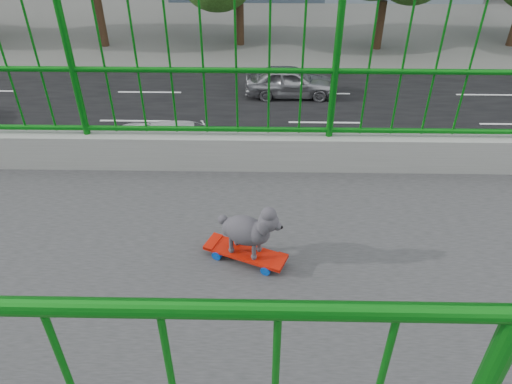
{
  "coord_description": "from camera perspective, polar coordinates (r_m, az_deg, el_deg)",
  "views": [
    {
      "loc": [
        2.07,
        5.47,
        9.17
      ],
      "look_at": [
        -1.27,
        5.4,
        6.81
      ],
      "focal_mm": 33.35,
      "sensor_mm": 36.0,
      "label": 1
    }
  ],
  "objects": [
    {
      "name": "car_6",
      "position": [
        14.11,
        -1.49,
        -1.67
      ],
      "size": [
        2.32,
        5.03,
        1.4
      ],
      "primitive_type": "imported",
      "color": "black",
      "rests_on": "ground"
    },
    {
      "name": "car_2",
      "position": [
        16.93,
        -8.22,
        5.22
      ],
      "size": [
        2.64,
        5.72,
        1.59
      ],
      "primitive_type": "imported",
      "rotation": [
        0.0,
        0.0,
        3.14
      ],
      "color": "silver",
      "rests_on": "ground"
    },
    {
      "name": "road",
      "position": [
        18.46,
        -16.33,
        3.96
      ],
      "size": [
        18.0,
        90.0,
        0.02
      ],
      "primitive_type": "cube",
      "color": "black",
      "rests_on": "ground"
    },
    {
      "name": "skateboard",
      "position": [
        3.13,
        -1.29,
        -7.37
      ],
      "size": [
        0.36,
        0.56,
        0.07
      ],
      "rotation": [
        0.0,
        0.0,
        -0.4
      ],
      "color": "red",
      "rests_on": "footbridge"
    },
    {
      "name": "car_4",
      "position": [
        22.55,
        4.09,
        13.1
      ],
      "size": [
        1.65,
        4.1,
        1.4
      ],
      "primitive_type": "imported",
      "rotation": [
        0.0,
        0.0,
        3.14
      ],
      "color": "gray",
      "rests_on": "ground"
    },
    {
      "name": "poodle",
      "position": [
        2.98,
        -0.93,
        -4.47
      ],
      "size": [
        0.28,
        0.41,
        0.36
      ],
      "rotation": [
        0.0,
        0.0,
        -0.4
      ],
      "color": "#2C2A2F",
      "rests_on": "skateboard"
    }
  ]
}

